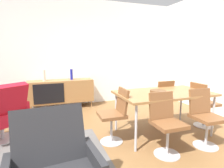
{
  "coord_description": "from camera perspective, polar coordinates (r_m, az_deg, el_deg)",
  "views": [
    {
      "loc": [
        -0.46,
        -2.45,
        1.4
      ],
      "look_at": [
        0.55,
        0.38,
        0.89
      ],
      "focal_mm": 29.41,
      "sensor_mm": 36.0,
      "label": 1
    }
  ],
  "objects": [
    {
      "name": "dining_chair_front_right",
      "position": [
        3.14,
        26.88,
        -8.69
      ],
      "size": [
        0.41,
        0.44,
        0.86
      ],
      "color": "brown",
      "rests_on": "ground_plane"
    },
    {
      "name": "dining_chair_back_right",
      "position": [
        3.96,
        15.09,
        -4.32
      ],
      "size": [
        0.42,
        0.44,
        0.86
      ],
      "color": "brown",
      "rests_on": "ground_plane"
    },
    {
      "name": "lounge_chair_red",
      "position": [
        3.41,
        -30.94,
        -7.67
      ],
      "size": [
        0.9,
        0.9,
        0.95
      ],
      "color": "red",
      "rests_on": "ground_plane"
    },
    {
      "name": "dining_table",
      "position": [
        3.26,
        15.76,
        -3.19
      ],
      "size": [
        1.6,
        0.9,
        0.74
      ],
      "color": "olive",
      "rests_on": "ground_plane"
    },
    {
      "name": "ground_plane",
      "position": [
        2.86,
        -8.4,
        -19.81
      ],
      "size": [
        8.32,
        8.32,
        0.0
      ],
      "primitive_type": "plane",
      "color": "brown"
    },
    {
      "name": "vase_sculptural_dark",
      "position": [
        4.82,
        -12.49,
        2.92
      ],
      "size": [
        0.06,
        0.06,
        0.27
      ],
      "color": "navy",
      "rests_on": "sideboard"
    },
    {
      "name": "wall_back",
      "position": [
        5.07,
        -14.75,
        9.33
      ],
      "size": [
        6.8,
        0.12,
        2.8
      ],
      "primitive_type": "cube",
      "color": "white",
      "rests_on": "ground_plane"
    },
    {
      "name": "wooden_bowl_on_table",
      "position": [
        3.09,
        14.12,
        -2.44
      ],
      "size": [
        0.26,
        0.26,
        0.06
      ],
      "primitive_type": "cylinder",
      "color": "brown",
      "rests_on": "dining_table"
    },
    {
      "name": "sideboard",
      "position": [
        4.86,
        -15.54,
        -2.13
      ],
      "size": [
        1.6,
        0.45,
        0.72
      ],
      "color": "olive",
      "rests_on": "ground_plane"
    },
    {
      "name": "dining_chair_far_end",
      "position": [
        3.89,
        26.38,
        -5.25
      ],
      "size": [
        0.43,
        0.4,
        0.86
      ],
      "color": "brown",
      "rests_on": "ground_plane"
    },
    {
      "name": "vase_cobalt",
      "position": [
        4.78,
        -20.39,
        2.47
      ],
      "size": [
        0.07,
        0.07,
        0.27
      ],
      "color": "beige",
      "rests_on": "sideboard"
    },
    {
      "name": "dining_chair_front_left",
      "position": [
        2.69,
        16.36,
        -11.02
      ],
      "size": [
        0.4,
        0.43,
        0.86
      ],
      "color": "brown",
      "rests_on": "ground_plane"
    },
    {
      "name": "area_rug",
      "position": [
        2.73,
        -26.42,
        -22.28
      ],
      "size": [
        2.2,
        1.7,
        0.01
      ],
      "primitive_type": "cube",
      "color": "#595654",
      "rests_on": "ground_plane"
    },
    {
      "name": "dining_chair_near_window",
      "position": [
        2.91,
        0.98,
        -9.04
      ],
      "size": [
        0.44,
        0.41,
        0.86
      ],
      "color": "brown",
      "rests_on": "ground_plane"
    }
  ]
}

